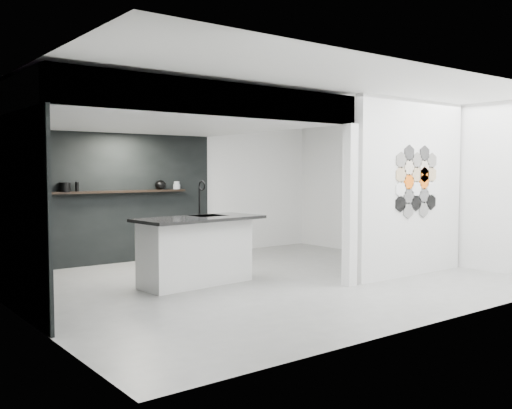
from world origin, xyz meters
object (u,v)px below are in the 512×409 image
object	(u,v)px
kitchen_island	(196,250)
wall_basin	(24,236)
stockpot	(65,187)
glass_vase	(177,185)
bottle_dark	(77,187)
kettle	(160,185)
utensil_cup	(68,188)
glass_bowl	(177,187)
partition_panel	(411,188)

from	to	relation	value
kitchen_island	wall_basin	bearing A→B (deg)	165.78
wall_basin	stockpot	world-z (taller)	stockpot
glass_vase	bottle_dark	world-z (taller)	bottle_dark
kettle	utensil_cup	size ratio (longest dim) A/B	1.89
glass_bowl	glass_vase	size ratio (longest dim) A/B	0.90
glass_vase	utensil_cup	distance (m)	2.10
glass_vase	bottle_dark	xyz separation A→B (m)	(-1.94, 0.00, 0.01)
stockpot	bottle_dark	distance (m)	0.21
partition_panel	kitchen_island	xyz separation A→B (m)	(-3.14, 1.42, -0.89)
bottle_dark	kettle	bearing A→B (deg)	0.00
stockpot	glass_vase	size ratio (longest dim) A/B	1.29
wall_basin	kitchen_island	xyz separation A→B (m)	(2.32, -0.38, -0.34)
glass_bowl	utensil_cup	size ratio (longest dim) A/B	1.23
partition_panel	stockpot	xyz separation A→B (m)	(-4.23, 3.87, -0.00)
kitchen_island	glass_bowl	bearing A→B (deg)	61.56
kettle	glass_vase	size ratio (longest dim) A/B	1.39
glass_vase	utensil_cup	xyz separation A→B (m)	(-2.10, 0.00, -0.02)
wall_basin	glass_bowl	bearing A→B (deg)	31.35
glass_vase	kitchen_island	bearing A→B (deg)	-113.56
kitchen_island	utensil_cup	xyz separation A→B (m)	(-1.03, 2.45, 0.86)
bottle_dark	glass_bowl	bearing A→B (deg)	0.00
wall_basin	kitchen_island	bearing A→B (deg)	-9.34
glass_bowl	partition_panel	bearing A→B (deg)	-61.77
glass_bowl	glass_vase	xyz separation A→B (m)	(0.00, 0.00, 0.03)
glass_vase	bottle_dark	bearing A→B (deg)	180.00
partition_panel	utensil_cup	world-z (taller)	partition_panel
kitchen_island	utensil_cup	size ratio (longest dim) A/B	17.94
wall_basin	kettle	distance (m)	3.72
wall_basin	kitchen_island	size ratio (longest dim) A/B	0.31
stockpot	glass_bowl	size ratio (longest dim) A/B	1.43
wall_basin	utensil_cup	size ratio (longest dim) A/B	5.50
bottle_dark	utensil_cup	xyz separation A→B (m)	(-0.16, 0.00, -0.03)
wall_basin	kitchen_island	distance (m)	2.38
kettle	glass_vase	xyz separation A→B (m)	(0.35, 0.00, -0.01)
glass_bowl	glass_vase	world-z (taller)	glass_vase
kettle	glass_vase	distance (m)	0.35
bottle_dark	partition_panel	bearing A→B (deg)	-43.92
wall_basin	bottle_dark	xyz separation A→B (m)	(1.45, 2.07, 0.55)
wall_basin	glass_vase	size ratio (longest dim) A/B	4.03
kettle	glass_bowl	xyz separation A→B (m)	(0.35, 0.00, -0.04)
kitchen_island	bottle_dark	world-z (taller)	kitchen_island
glass_bowl	bottle_dark	xyz separation A→B (m)	(-1.94, 0.00, 0.03)
kettle	glass_vase	world-z (taller)	kettle
partition_panel	stockpot	distance (m)	5.73
kitchen_island	stockpot	distance (m)	2.82
glass_bowl	utensil_cup	distance (m)	2.10
partition_panel	kettle	bearing A→B (deg)	122.07
stockpot	kettle	xyz separation A→B (m)	(1.80, 0.00, 0.01)
partition_panel	stockpot	world-z (taller)	partition_panel
glass_vase	utensil_cup	bearing A→B (deg)	180.00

